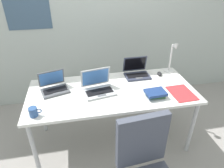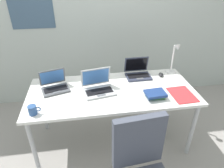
{
  "view_description": "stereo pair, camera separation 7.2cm",
  "coord_description": "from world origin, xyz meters",
  "px_view_note": "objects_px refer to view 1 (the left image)",
  "views": [
    {
      "loc": [
        -0.36,
        -1.83,
        1.93
      ],
      "look_at": [
        0.0,
        0.0,
        0.82
      ],
      "focal_mm": 32.57,
      "sensor_mm": 36.0,
      "label": 1
    },
    {
      "loc": [
        -0.29,
        -1.84,
        1.93
      ],
      "look_at": [
        0.0,
        0.0,
        0.82
      ],
      "focal_mm": 32.57,
      "sensor_mm": 36.0,
      "label": 2
    }
  ],
  "objects_px": {
    "cell_phone": "(92,79)",
    "paper_folder_near_lamp": "(182,93)",
    "coffee_mug": "(33,112)",
    "book_stack": "(156,93)",
    "computer_mouse": "(160,74)",
    "laptop_front_left": "(54,87)",
    "laptop_far_corner": "(137,72)",
    "laptop_front_right": "(98,87)",
    "desk_lamp": "(172,58)"
  },
  "relations": [
    {
      "from": "book_stack",
      "to": "computer_mouse",
      "type": "bearing_deg",
      "value": 62.63
    },
    {
      "from": "coffee_mug",
      "to": "laptop_front_left",
      "type": "bearing_deg",
      "value": 68.59
    },
    {
      "from": "laptop_front_right",
      "to": "coffee_mug",
      "type": "bearing_deg",
      "value": -154.46
    },
    {
      "from": "cell_phone",
      "to": "paper_folder_near_lamp",
      "type": "distance_m",
      "value": 1.02
    },
    {
      "from": "laptop_front_right",
      "to": "paper_folder_near_lamp",
      "type": "xyz_separation_m",
      "value": [
        0.86,
        -0.21,
        -0.04
      ]
    },
    {
      "from": "laptop_far_corner",
      "to": "cell_phone",
      "type": "height_order",
      "value": "laptop_far_corner"
    },
    {
      "from": "laptop_front_right",
      "to": "cell_phone",
      "type": "height_order",
      "value": "laptop_front_right"
    },
    {
      "from": "laptop_far_corner",
      "to": "cell_phone",
      "type": "bearing_deg",
      "value": -179.73
    },
    {
      "from": "cell_phone",
      "to": "coffee_mug",
      "type": "distance_m",
      "value": 0.82
    },
    {
      "from": "desk_lamp",
      "to": "book_stack",
      "type": "relative_size",
      "value": 1.85
    },
    {
      "from": "cell_phone",
      "to": "paper_folder_near_lamp",
      "type": "bearing_deg",
      "value": -25.9
    },
    {
      "from": "desk_lamp",
      "to": "laptop_front_right",
      "type": "distance_m",
      "value": 1.0
    },
    {
      "from": "laptop_far_corner",
      "to": "computer_mouse",
      "type": "height_order",
      "value": "laptop_far_corner"
    },
    {
      "from": "laptop_far_corner",
      "to": "book_stack",
      "type": "relative_size",
      "value": 1.38
    },
    {
      "from": "laptop_front_right",
      "to": "computer_mouse",
      "type": "xyz_separation_m",
      "value": [
        0.79,
        0.22,
        -0.03
      ]
    },
    {
      "from": "computer_mouse",
      "to": "laptop_front_right",
      "type": "bearing_deg",
      "value": -151.72
    },
    {
      "from": "book_stack",
      "to": "laptop_far_corner",
      "type": "bearing_deg",
      "value": 97.52
    },
    {
      "from": "desk_lamp",
      "to": "computer_mouse",
      "type": "xyz_separation_m",
      "value": [
        -0.15,
        -0.04,
        -0.18
      ]
    },
    {
      "from": "cell_phone",
      "to": "book_stack",
      "type": "relative_size",
      "value": 0.63
    },
    {
      "from": "laptop_front_right",
      "to": "coffee_mug",
      "type": "height_order",
      "value": "laptop_front_right"
    },
    {
      "from": "laptop_front_left",
      "to": "paper_folder_near_lamp",
      "type": "height_order",
      "value": "laptop_front_left"
    },
    {
      "from": "laptop_front_right",
      "to": "cell_phone",
      "type": "xyz_separation_m",
      "value": [
        -0.04,
        0.27,
        -0.04
      ]
    },
    {
      "from": "paper_folder_near_lamp",
      "to": "cell_phone",
      "type": "bearing_deg",
      "value": 152.08
    },
    {
      "from": "desk_lamp",
      "to": "coffee_mug",
      "type": "height_order",
      "value": "desk_lamp"
    },
    {
      "from": "cell_phone",
      "to": "coffee_mug",
      "type": "xyz_separation_m",
      "value": [
        -0.59,
        -0.56,
        0.04
      ]
    },
    {
      "from": "laptop_front_left",
      "to": "cell_phone",
      "type": "distance_m",
      "value": 0.46
    },
    {
      "from": "laptop_far_corner",
      "to": "laptop_front_left",
      "type": "bearing_deg",
      "value": -170.76
    },
    {
      "from": "coffee_mug",
      "to": "paper_folder_near_lamp",
      "type": "bearing_deg",
      "value": 3.35
    },
    {
      "from": "desk_lamp",
      "to": "paper_folder_near_lamp",
      "type": "distance_m",
      "value": 0.52
    },
    {
      "from": "desk_lamp",
      "to": "laptop_far_corner",
      "type": "bearing_deg",
      "value": 179.62
    },
    {
      "from": "book_stack",
      "to": "paper_folder_near_lamp",
      "type": "height_order",
      "value": "book_stack"
    },
    {
      "from": "desk_lamp",
      "to": "coffee_mug",
      "type": "relative_size",
      "value": 3.54
    },
    {
      "from": "desk_lamp",
      "to": "computer_mouse",
      "type": "relative_size",
      "value": 4.17
    },
    {
      "from": "laptop_front_left",
      "to": "desk_lamp",
      "type": "bearing_deg",
      "value": 6.28
    },
    {
      "from": "laptop_front_left",
      "to": "cell_phone",
      "type": "bearing_deg",
      "value": 20.02
    },
    {
      "from": "laptop_front_right",
      "to": "laptop_front_left",
      "type": "relative_size",
      "value": 1.08
    },
    {
      "from": "laptop_front_right",
      "to": "paper_folder_near_lamp",
      "type": "height_order",
      "value": "laptop_front_right"
    },
    {
      "from": "book_stack",
      "to": "coffee_mug",
      "type": "height_order",
      "value": "coffee_mug"
    },
    {
      "from": "book_stack",
      "to": "paper_folder_near_lamp",
      "type": "relative_size",
      "value": 0.7
    },
    {
      "from": "laptop_front_left",
      "to": "coffee_mug",
      "type": "xyz_separation_m",
      "value": [
        -0.16,
        -0.41,
        0.0
      ]
    },
    {
      "from": "computer_mouse",
      "to": "coffee_mug",
      "type": "bearing_deg",
      "value": -147.27
    },
    {
      "from": "desk_lamp",
      "to": "laptop_front_left",
      "type": "distance_m",
      "value": 1.43
    },
    {
      "from": "laptop_far_corner",
      "to": "coffee_mug",
      "type": "distance_m",
      "value": 1.27
    },
    {
      "from": "cell_phone",
      "to": "paper_folder_near_lamp",
      "type": "height_order",
      "value": "cell_phone"
    },
    {
      "from": "cell_phone",
      "to": "laptop_front_left",
      "type": "bearing_deg",
      "value": -157.96
    },
    {
      "from": "laptop_front_left",
      "to": "book_stack",
      "type": "height_order",
      "value": "laptop_front_left"
    },
    {
      "from": "laptop_front_left",
      "to": "computer_mouse",
      "type": "relative_size",
      "value": 3.5
    },
    {
      "from": "cell_phone",
      "to": "book_stack",
      "type": "height_order",
      "value": "book_stack"
    },
    {
      "from": "coffee_mug",
      "to": "laptop_far_corner",
      "type": "bearing_deg",
      "value": 26.55
    },
    {
      "from": "cell_phone",
      "to": "coffee_mug",
      "type": "relative_size",
      "value": 1.2
    }
  ]
}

